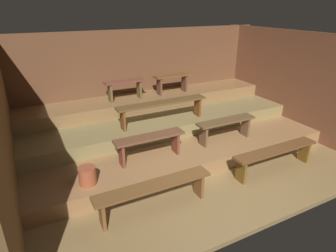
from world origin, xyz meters
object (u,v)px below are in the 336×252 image
pail_lower (87,176)px  bench_floor_left (154,189)px  bench_middle_center (162,106)px  bench_floor_right (276,153)px  bench_lower_left (150,141)px  bench_upper_right (172,80)px  bench_lower_right (226,125)px  bench_upper_left (125,86)px

pail_lower → bench_floor_left: bearing=-42.5°
bench_middle_center → pail_lower: bearing=-148.5°
bench_floor_right → bench_lower_left: size_ratio=1.40×
bench_upper_right → bench_floor_right: bearing=-78.2°
bench_floor_left → bench_upper_right: 3.68m
bench_lower_right → bench_middle_center: bench_middle_center is taller
bench_lower_right → pail_lower: bench_lower_right is taller
bench_floor_right → bench_lower_left: bench_lower_left is taller
bench_upper_right → bench_lower_right: bearing=-83.1°
bench_floor_left → bench_upper_right: (1.91, 3.03, 0.83)m
bench_floor_left → bench_upper_left: 3.20m
bench_floor_left → pail_lower: pail_lower is taller
bench_middle_center → pail_lower: (-1.94, -1.19, -0.53)m
bench_middle_center → bench_upper_left: bench_upper_left is taller
bench_lower_left → bench_lower_right: (1.76, 0.00, 0.00)m
bench_floor_left → bench_upper_left: (0.64, 3.03, 0.83)m
bench_middle_center → bench_upper_right: (0.81, 1.07, 0.25)m
bench_upper_right → bench_middle_center: bearing=-126.9°
pail_lower → bench_upper_left: bearing=57.0°
bench_floor_right → pail_lower: bearing=167.3°
bench_floor_left → bench_lower_right: size_ratio=1.40×
bench_upper_left → bench_upper_right: 1.28m
bench_upper_left → bench_middle_center: bearing=-66.2°
bench_upper_left → bench_floor_right: bearing=-57.7°
bench_lower_left → bench_middle_center: bearing=51.9°
pail_lower → bench_floor_right: bearing=-12.7°
bench_upper_right → pail_lower: 3.65m
bench_lower_left → bench_floor_right: bearing=-26.0°
bench_middle_center → bench_upper_right: 1.36m
bench_lower_left → pail_lower: bearing=-167.0°
bench_floor_right → bench_upper_left: size_ratio=1.96×
bench_floor_right → bench_upper_right: size_ratio=1.96×
bench_lower_right → bench_upper_left: (-1.52, 1.98, 0.56)m
bench_upper_left → bench_lower_right: bearing=-52.5°
bench_lower_left → bench_lower_right: same height
bench_floor_right → bench_lower_right: (-0.40, 1.05, 0.27)m
bench_lower_right → bench_middle_center: size_ratio=0.65×
bench_floor_right → bench_lower_right: 1.15m
bench_upper_right → pail_lower: (-2.75, -2.26, -0.78)m
bench_floor_left → bench_middle_center: size_ratio=0.91×
bench_lower_left → bench_middle_center: 1.19m
bench_floor_left → bench_lower_left: bearing=69.3°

